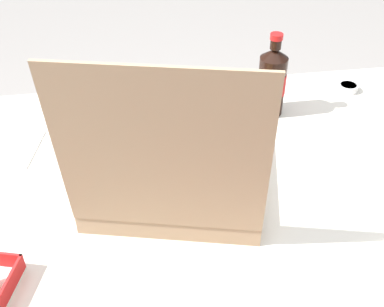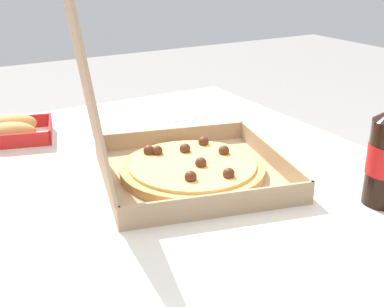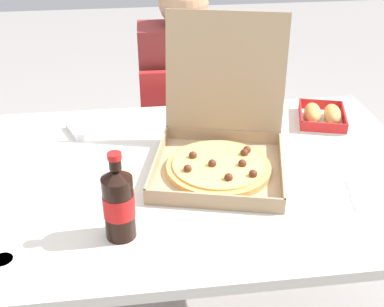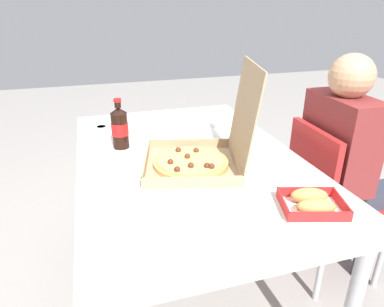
{
  "view_description": "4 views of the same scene",
  "coord_description": "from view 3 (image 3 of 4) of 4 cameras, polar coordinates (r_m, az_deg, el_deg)",
  "views": [
    {
      "loc": [
        0.19,
        0.82,
        1.46
      ],
      "look_at": [
        0.06,
        -0.03,
        0.8
      ],
      "focal_mm": 45.97,
      "sensor_mm": 36.0,
      "label": 1
    },
    {
      "loc": [
        -0.72,
        0.46,
        1.18
      ],
      "look_at": [
        0.07,
        -0.01,
        0.8
      ],
      "focal_mm": 46.97,
      "sensor_mm": 36.0,
      "label": 2
    },
    {
      "loc": [
        -0.14,
        -1.19,
        1.5
      ],
      "look_at": [
        0.02,
        0.02,
        0.79
      ],
      "focal_mm": 46.29,
      "sensor_mm": 36.0,
      "label": 3
    },
    {
      "loc": [
        1.26,
        -0.36,
        1.34
      ],
      "look_at": [
        0.01,
        0.01,
        0.76
      ],
      "focal_mm": 31.92,
      "sensor_mm": 36.0,
      "label": 4
    }
  ],
  "objects": [
    {
      "name": "chair",
      "position": [
        2.15,
        -0.84,
        1.85
      ],
      "size": [
        0.41,
        0.41,
        0.83
      ],
      "color": "red",
      "rests_on": "ground_plane"
    },
    {
      "name": "pizza_box_open",
      "position": [
        1.42,
        3.26,
        0.57
      ],
      "size": [
        0.45,
        0.49,
        0.4
      ],
      "color": "tan",
      "rests_on": "dining_table"
    },
    {
      "name": "cola_bottle",
      "position": [
        1.14,
        -8.45,
        -5.61
      ],
      "size": [
        0.07,
        0.07,
        0.22
      ],
      "color": "black",
      "rests_on": "dining_table"
    },
    {
      "name": "diner_person",
      "position": [
        2.11,
        -1.01,
        7.54
      ],
      "size": [
        0.37,
        0.41,
        1.15
      ],
      "color": "#333847",
      "rests_on": "ground_plane"
    },
    {
      "name": "bread_side_box",
      "position": [
        1.75,
        14.77,
        4.35
      ],
      "size": [
        0.2,
        0.22,
        0.06
      ],
      "color": "white",
      "rests_on": "dining_table"
    },
    {
      "name": "dining_table",
      "position": [
        1.46,
        -0.7,
        -4.53
      ],
      "size": [
        1.39,
        0.91,
        0.74
      ],
      "color": "silver",
      "rests_on": "ground_plane"
    },
    {
      "name": "napkin_pile",
      "position": [
        1.67,
        -12.03,
        2.83
      ],
      "size": [
        0.14,
        0.14,
        0.02
      ],
      "primitive_type": "cube",
      "rotation": [
        0.0,
        0.0,
        0.38
      ],
      "color": "white",
      "rests_on": "dining_table"
    },
    {
      "name": "dipping_sauce_cup",
      "position": [
        1.18,
        -20.95,
        -11.63
      ],
      "size": [
        0.06,
        0.06,
        0.02
      ],
      "color": "white",
      "rests_on": "dining_table"
    }
  ]
}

